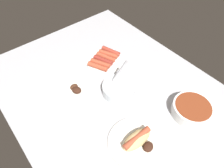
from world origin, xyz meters
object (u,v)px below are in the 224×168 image
Objects in this scene: plate_grilled_meat at (74,90)px; bowl_chili at (192,109)px; bowl_coleslaw at (118,88)px; plate_hotdog_assembled at (137,141)px; plate_sausages at (104,60)px.

bowl_chili is (-42.74, -32.54, 2.14)cm from plate_grilled_meat.
bowl_coleslaw reaches higher than plate_grilled_meat.
plate_hotdog_assembled is (-24.09, 11.12, -0.95)cm from bowl_coleslaw.
plate_hotdog_assembled reaches higher than bowl_chili.
plate_grilled_meat is 0.94× the size of plate_sausages.
bowl_chili is 0.75× the size of plate_hotdog_assembled.
plate_sausages is 48.95cm from plate_hotdog_assembled.
bowl_coleslaw is 22.49cm from plate_sausages.
plate_grilled_meat is 38.41cm from plate_hotdog_assembled.
bowl_chili is at bearing -142.72° from plate_grilled_meat.
plate_hotdog_assembled is (-38.11, -4.74, 1.01)cm from plate_grilled_meat.
plate_hotdog_assembled is at bearing 155.22° from bowl_coleslaw.
bowl_coleslaw is at bearing 159.19° from plate_sausages.
plate_sausages is 1.21× the size of bowl_chili.
plate_grilled_meat is at bearing 106.29° from plate_sausages.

